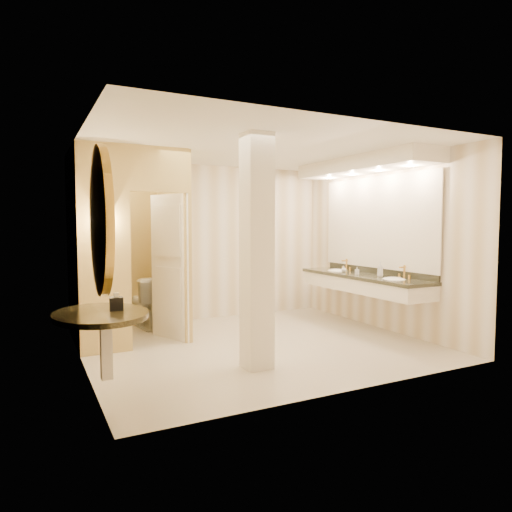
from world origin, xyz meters
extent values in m
plane|color=beige|center=(0.00, 0.00, 0.00)|extent=(4.50, 4.50, 0.00)
plane|color=silver|center=(0.00, 0.00, 2.70)|extent=(4.50, 4.50, 0.00)
cube|color=white|center=(0.00, 2.00, 1.35)|extent=(4.50, 0.02, 2.70)
cube|color=white|center=(0.00, -2.00, 1.35)|extent=(4.50, 0.02, 2.70)
cube|color=white|center=(-2.25, 0.00, 1.35)|extent=(0.02, 4.00, 2.70)
cube|color=white|center=(2.25, 0.00, 1.35)|extent=(0.02, 4.00, 2.70)
cube|color=#EBD47B|center=(-0.80, 1.25, 1.35)|extent=(0.10, 1.50, 2.70)
cube|color=#EBD47B|center=(-1.93, 0.50, 1.35)|extent=(0.65, 0.10, 2.70)
cube|color=#EBD47B|center=(-1.20, 0.50, 2.40)|extent=(0.80, 0.10, 0.60)
cube|color=white|center=(-0.96, 0.87, 1.05)|extent=(0.36, 0.75, 2.10)
cylinder|color=gold|center=(-1.93, 0.43, 1.55)|extent=(0.03, 0.03, 0.30)
cone|color=white|center=(-1.93, 0.43, 1.75)|extent=(0.14, 0.14, 0.14)
cube|color=white|center=(1.95, 0.09, 0.73)|extent=(0.60, 2.50, 0.24)
cube|color=black|center=(1.95, 0.09, 0.85)|extent=(0.64, 2.54, 0.05)
cube|color=black|center=(2.23, 0.09, 0.92)|extent=(0.03, 2.50, 0.10)
ellipsoid|color=white|center=(1.95, -0.59, 0.83)|extent=(0.40, 0.44, 0.15)
cylinder|color=gold|center=(2.15, -0.59, 0.96)|extent=(0.03, 0.03, 0.22)
ellipsoid|color=white|center=(1.95, 0.76, 0.83)|extent=(0.40, 0.44, 0.15)
cylinder|color=gold|center=(2.15, 0.76, 0.96)|extent=(0.03, 0.03, 0.22)
cube|color=white|center=(2.23, 0.09, 1.70)|extent=(0.03, 2.50, 1.40)
cube|color=white|center=(1.95, 0.09, 2.59)|extent=(0.75, 2.70, 0.22)
cylinder|color=black|center=(-2.23, -1.27, 0.85)|extent=(1.05, 1.05, 0.05)
cube|color=white|center=(-2.19, -1.27, 0.55)|extent=(0.10, 0.10, 0.60)
cylinder|color=gold|center=(-2.21, -1.27, 1.70)|extent=(0.07, 1.05, 1.05)
cylinder|color=white|center=(-2.17, -1.27, 1.70)|extent=(0.02, 0.84, 0.84)
cube|color=white|center=(-0.45, -0.90, 1.35)|extent=(0.31, 0.31, 2.70)
cube|color=black|center=(-2.09, -1.24, 0.94)|extent=(0.13, 0.13, 0.12)
imported|color=white|center=(-1.10, 1.75, 0.42)|extent=(0.55, 0.87, 0.84)
imported|color=beige|center=(1.86, 0.13, 0.93)|extent=(0.07, 0.07, 0.12)
imported|color=silver|center=(1.91, 0.53, 0.93)|extent=(0.09, 0.09, 0.10)
imported|color=#C6B28C|center=(1.97, -0.28, 0.99)|extent=(0.09, 0.09, 0.23)
camera|label=1|loc=(-2.82, -5.56, 1.67)|focal=32.00mm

